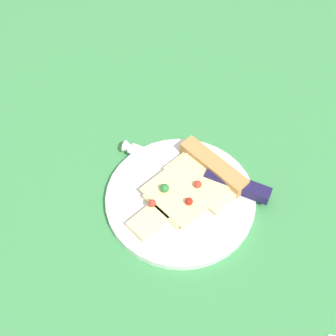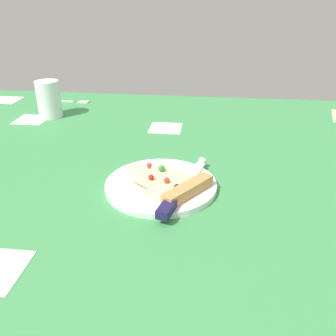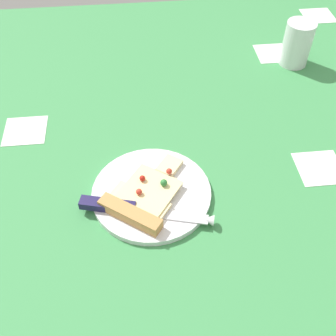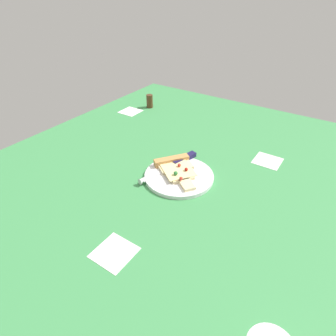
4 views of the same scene
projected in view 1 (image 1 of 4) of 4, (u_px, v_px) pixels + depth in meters
The scene contains 4 objects.
ground_plane at pixel (192, 247), 68.60cm from camera, with size 142.69×142.69×3.00cm.
plate at pixel (180, 199), 70.88cm from camera, with size 22.24×22.24×1.20cm, color silver.
pizza_slice at pixel (193, 184), 70.79cm from camera, with size 16.58×18.64×2.62cm.
knife at pixel (209, 175), 71.98cm from camera, with size 23.75×8.13×2.45cm.
Camera 1 is at (2.05, -31.41, 60.59)cm, focal length 51.03 mm.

